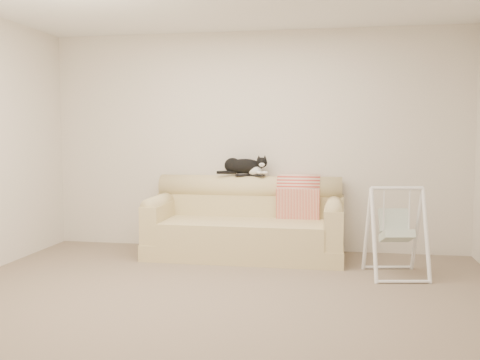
% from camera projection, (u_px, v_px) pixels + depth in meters
% --- Properties ---
extents(ground_plane, '(5.00, 5.00, 0.00)m').
position_uv_depth(ground_plane, '(220.00, 298.00, 4.55)').
color(ground_plane, '#796853').
rests_on(ground_plane, ground).
extents(room_shell, '(5.04, 4.04, 2.60)m').
position_uv_depth(room_shell, '(219.00, 117.00, 4.42)').
color(room_shell, beige).
rests_on(room_shell, ground).
extents(sofa, '(2.20, 0.93, 0.90)m').
position_uv_depth(sofa, '(246.00, 225.00, 6.11)').
color(sofa, tan).
rests_on(sofa, ground).
extents(remote_a, '(0.18, 0.12, 0.03)m').
position_uv_depth(remote_a, '(243.00, 175.00, 6.29)').
color(remote_a, black).
rests_on(remote_a, sofa).
extents(remote_b, '(0.17, 0.12, 0.02)m').
position_uv_depth(remote_b, '(258.00, 175.00, 6.25)').
color(remote_b, black).
rests_on(remote_b, sofa).
extents(tuxedo_cat, '(0.61, 0.25, 0.24)m').
position_uv_depth(tuxedo_cat, '(244.00, 166.00, 6.30)').
color(tuxedo_cat, black).
rests_on(tuxedo_cat, sofa).
extents(throw_blanket, '(0.49, 0.38, 0.58)m').
position_uv_depth(throw_blanket, '(299.00, 191.00, 6.20)').
color(throw_blanket, red).
rests_on(throw_blanket, sofa).
extents(baby_swing, '(0.63, 0.66, 0.89)m').
position_uv_depth(baby_swing, '(396.00, 231.00, 5.21)').
color(baby_swing, white).
rests_on(baby_swing, ground).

